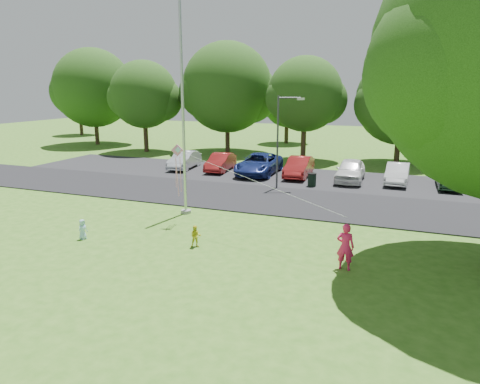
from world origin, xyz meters
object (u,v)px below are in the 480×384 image
(child_blue, at_px, (83,229))
(kite, at_px, (182,162))
(child_yellow, at_px, (196,236))
(flagpole, at_px, (183,130))
(trash_can, at_px, (312,180))
(street_lamp, at_px, (281,134))
(woman, at_px, (345,247))

(child_blue, distance_m, kite, 5.05)
(child_blue, height_order, kite, kite)
(child_yellow, height_order, child_blue, child_yellow)
(flagpole, xyz_separation_m, kite, (0.80, -1.71, -1.23))
(child_yellow, distance_m, kite, 3.86)
(trash_can, xyz_separation_m, child_yellow, (-2.14, -12.06, -0.01))
(child_blue, xyz_separation_m, kite, (3.01, 3.19, 2.51))
(trash_can, bearing_deg, child_yellow, -100.07)
(street_lamp, height_order, woman, street_lamp)
(street_lamp, xyz_separation_m, woman, (5.35, -10.98, -2.59))
(trash_can, distance_m, woman, 12.68)
(street_lamp, height_order, kite, street_lamp)
(trash_can, xyz_separation_m, child_blue, (-6.93, -12.90, -0.02))
(flagpole, height_order, kite, flagpole)
(flagpole, distance_m, child_yellow, 6.08)
(child_yellow, bearing_deg, flagpole, 95.32)
(street_lamp, distance_m, kite, 8.82)
(kite, bearing_deg, flagpole, 99.46)
(flagpole, relative_size, kite, 1.24)
(flagpole, height_order, woman, flagpole)
(child_blue, bearing_deg, woman, -80.94)
(street_lamp, distance_m, child_yellow, 11.29)
(street_lamp, bearing_deg, kite, -126.44)
(trash_can, distance_m, kite, 10.76)
(woman, relative_size, kite, 0.20)
(flagpole, relative_size, trash_can, 11.27)
(woman, xyz_separation_m, child_yellow, (-5.75, 0.10, -0.39))
(child_yellow, relative_size, child_blue, 1.04)
(trash_can, bearing_deg, child_blue, -118.25)
(street_lamp, relative_size, child_blue, 6.72)
(trash_can, xyz_separation_m, woman, (3.61, -12.15, 0.38))
(woman, bearing_deg, child_blue, 6.92)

